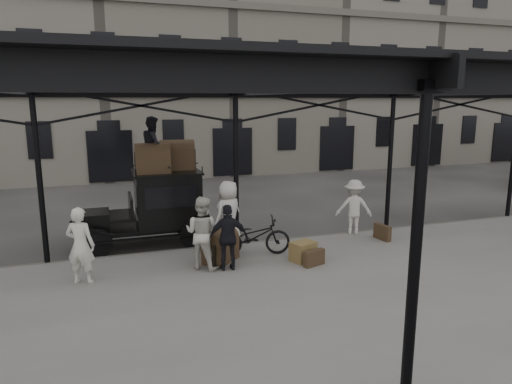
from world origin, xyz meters
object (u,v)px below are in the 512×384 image
Objects in this scene: steamer_trunk_roof_near at (153,161)px; steamer_trunk_platform at (221,248)px; porter_left at (80,245)px; bicycle at (254,236)px; porter_official at (228,238)px; taxi at (157,205)px.

steamer_trunk_roof_near reaches higher than steamer_trunk_platform.
porter_left is 3.35m from steamer_trunk_platform.
steamer_trunk_roof_near is (-2.34, 1.94, 1.87)m from bicycle.
porter_official is 0.78m from steamer_trunk_platform.
bicycle is (0.91, 0.83, -0.30)m from porter_official.
taxi reaches higher than steamer_trunk_platform.
steamer_trunk_roof_near is at bearing -102.99° from porter_left.
porter_left is at bearing 2.80° from porter_official.
steamer_trunk_platform is (-0.95, -0.19, -0.17)m from bicycle.
porter_left is 1.08× the size of porter_official.
porter_left is 1.84× the size of steamer_trunk_roof_near.
bicycle is 2.04× the size of steamer_trunk_roof_near.
taxi is 1.88× the size of bicycle.
steamer_trunk_roof_near reaches higher than bicycle.
porter_left is 0.90× the size of bicycle.
steamer_trunk_platform is at bearing 111.37° from bicycle.
steamer_trunk_roof_near is at bearing -55.61° from porter_official.
steamer_trunk_roof_near is 1.02× the size of steamer_trunk_platform.
porter_official reaches higher than bicycle.
taxi is 1.35m from steamer_trunk_roof_near.
bicycle is at bearing -44.12° from taxi.
bicycle is 3.57m from steamer_trunk_roof_near.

